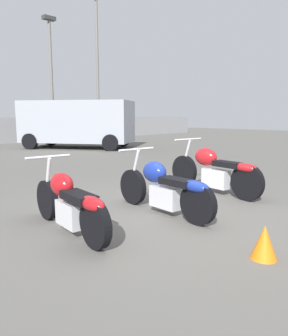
{
  "coord_description": "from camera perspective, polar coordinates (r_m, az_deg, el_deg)",
  "views": [
    {
      "loc": [
        -3.71,
        -3.03,
        1.47
      ],
      "look_at": [
        0.0,
        0.53,
        0.65
      ],
      "focal_mm": 35.0,
      "sensor_mm": 36.0,
      "label": 1
    }
  ],
  "objects": [
    {
      "name": "traffic_cone_near",
      "position": [
        3.69,
        20.22,
        -12.04
      ],
      "size": [
        0.27,
        0.27,
        0.36
      ],
      "color": "orange",
      "rests_on": "ground_plane"
    },
    {
      "name": "light_pole_left",
      "position": [
        19.65,
        -15.89,
        16.34
      ],
      "size": [
        0.7,
        0.35,
        6.8
      ],
      "color": "slate",
      "rests_on": "ground_plane"
    },
    {
      "name": "motorcycle_slot_2",
      "position": [
        6.41,
        12.15,
        -0.38
      ],
      "size": [
        0.74,
        2.19,
        1.01
      ],
      "rotation": [
        0.0,
        0.0,
        -0.15
      ],
      "color": "black",
      "rests_on": "ground_plane"
    },
    {
      "name": "motorcycle_slot_1",
      "position": [
        4.93,
        3.53,
        -3.45
      ],
      "size": [
        0.71,
        2.0,
        0.95
      ],
      "rotation": [
        0.0,
        0.0,
        -0.1
      ],
      "color": "black",
      "rests_on": "ground_plane"
    },
    {
      "name": "ground_plane",
      "position": [
        5.01,
        4.44,
        -8.03
      ],
      "size": [
        60.0,
        60.0,
        0.0
      ],
      "primitive_type": "plane",
      "color": "#5B5954"
    },
    {
      "name": "light_pole_right",
      "position": [
        21.08,
        -8.14,
        18.54
      ],
      "size": [
        0.7,
        0.35,
        8.54
      ],
      "color": "slate",
      "rests_on": "ground_plane"
    },
    {
      "name": "motorcycle_slot_0",
      "position": [
        4.23,
        -12.78,
        -6.01
      ],
      "size": [
        0.63,
        1.92,
        0.93
      ],
      "rotation": [
        0.0,
        0.0,
        -0.14
      ],
      "color": "black",
      "rests_on": "ground_plane"
    },
    {
      "name": "parked_van",
      "position": [
        15.41,
        -11.5,
        7.85
      ],
      "size": [
        4.42,
        5.26,
        2.13
      ],
      "rotation": [
        0.0,
        0.0,
        0.57
      ],
      "color": "#999EA8",
      "rests_on": "ground_plane"
    }
  ]
}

